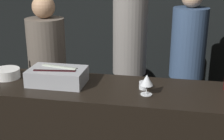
# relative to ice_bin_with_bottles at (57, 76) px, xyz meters

# --- Properties ---
(wall_back_chalkboard) EXTENTS (6.40, 0.06, 2.80)m
(wall_back_chalkboard) POSITION_rel_ice_bin_with_bottles_xyz_m (0.39, 2.04, 0.25)
(wall_back_chalkboard) COLOR black
(wall_back_chalkboard) RESTS_ON ground_plane
(ice_bin_with_bottles) EXTENTS (0.39, 0.25, 0.12)m
(ice_bin_with_bottles) POSITION_rel_ice_bin_with_bottles_xyz_m (0.00, 0.00, 0.00)
(ice_bin_with_bottles) COLOR #9EA0A5
(ice_bin_with_bottles) RESTS_ON bar_counter
(bowl_white) EXTENTS (0.19, 0.19, 0.07)m
(bowl_white) POSITION_rel_ice_bin_with_bottles_xyz_m (-0.41, 0.04, -0.02)
(bowl_white) COLOR white
(bowl_white) RESTS_ON bar_counter
(wine_glass) EXTENTS (0.08, 0.08, 0.14)m
(wine_glass) POSITION_rel_ice_bin_with_bottles_xyz_m (0.63, -0.08, 0.04)
(wine_glass) COLOR silver
(wine_glass) RESTS_ON bar_counter
(candle_votive) EXTENTS (0.06, 0.06, 0.05)m
(candle_votive) POSITION_rel_ice_bin_with_bottles_xyz_m (0.61, 0.02, -0.03)
(candle_votive) COLOR silver
(candle_votive) RESTS_ON bar_counter
(person_in_hoodie) EXTENTS (0.36, 0.36, 1.62)m
(person_in_hoodie) POSITION_rel_ice_bin_with_bottles_xyz_m (-0.38, 0.74, -0.24)
(person_in_hoodie) COLOR black
(person_in_hoodie) RESTS_ON ground_plane
(person_blond_tee) EXTENTS (0.34, 0.34, 1.80)m
(person_blond_tee) POSITION_rel_ice_bin_with_bottles_xyz_m (0.37, 1.04, -0.13)
(person_blond_tee) COLOR black
(person_blond_tee) RESTS_ON ground_plane
(person_grey_polo) EXTENTS (0.35, 0.35, 1.69)m
(person_grey_polo) POSITION_rel_ice_bin_with_bottles_xyz_m (0.95, 1.21, -0.20)
(person_grey_polo) COLOR black
(person_grey_polo) RESTS_ON ground_plane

